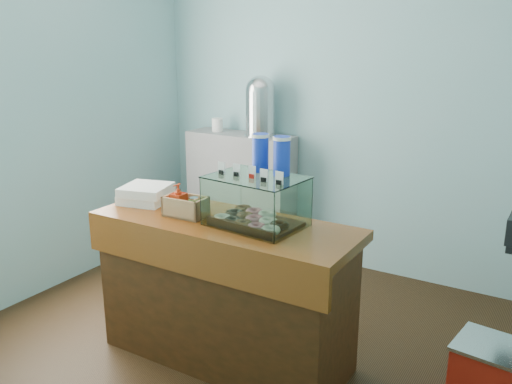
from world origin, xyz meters
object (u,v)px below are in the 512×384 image
Objects in this scene: coffee_urn at (260,105)px; red_cooler at (496,380)px; counter at (225,290)px; display_case at (259,196)px.

coffee_urn reaches higher than red_cooler.
counter is 3.34× the size of red_cooler.
display_case is at bearing -161.65° from red_cooler.
coffee_urn reaches higher than display_case.
coffee_urn reaches higher than counter.
display_case is 1.59m from red_cooler.
coffee_urn is at bearing 113.70° from counter.
counter reaches higher than red_cooler.
coffee_urn is at bearing 157.79° from red_cooler.
coffee_urn is at bearing 126.07° from display_case.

